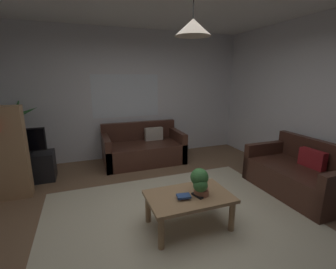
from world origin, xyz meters
The scene contains 16 objects.
floor centered at (0.00, 0.00, -0.01)m, with size 5.17×5.31×0.02m, color brown.
rug centered at (0.00, -0.20, 0.00)m, with size 3.36×2.92×0.01m, color beige.
wall_back centered at (0.00, 2.68, 1.39)m, with size 5.29×0.06×2.79m, color silver.
wall_right centered at (2.62, 0.00, 1.39)m, with size 0.06×5.31×2.79m, color silver.
window_pane centered at (-0.11, 2.65, 1.38)m, with size 1.46×0.01×0.92m, color white.
couch_under_window centered at (0.12, 2.15, 0.27)m, with size 1.66×0.89×0.82m.
couch_right_side centered at (2.08, -0.04, 0.27)m, with size 0.89×1.51×0.82m.
coffee_table centered at (0.07, -0.23, 0.35)m, with size 1.00×0.64×0.42m.
book_on_table_0 centered at (-0.02, -0.28, 0.43)m, with size 0.13×0.08×0.02m, color #99663F.
book_on_table_1 centered at (-0.03, -0.29, 0.45)m, with size 0.16×0.11×0.03m, color #2D4C8C.
remote_on_table_0 centered at (0.15, -0.30, 0.43)m, with size 0.05×0.16×0.02m, color black.
potted_plant_on_table centered at (0.19, -0.27, 0.59)m, with size 0.22×0.24×0.33m.
tv_stand centered at (-2.04, 1.90, 0.25)m, with size 0.90×0.44×0.50m, color black.
tv centered at (-2.04, 1.88, 0.73)m, with size 0.72×0.16×0.45m.
potted_palm_corner centered at (-2.23, 2.33, 0.60)m, with size 0.83×0.79×1.47m.
pendant_lamp centered at (0.07, -0.23, 2.28)m, with size 0.37×0.37×0.59m.
Camera 1 is at (-1.04, -2.53, 1.80)m, focal length 25.00 mm.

